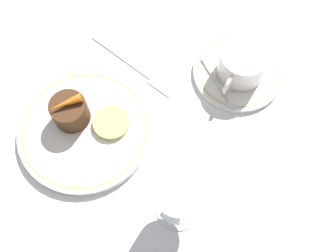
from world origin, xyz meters
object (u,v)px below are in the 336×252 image
Objects in this scene: coffee_cup at (242,63)px; fork at (141,70)px; dessert_cake at (69,113)px; wine_glass at (178,200)px; dinner_plate at (85,129)px.

coffee_cup is 0.18m from fork.
coffee_cup reaches higher than dessert_cake.
wine_glass is 1.94× the size of dessert_cake.
dinner_plate is 0.22m from wine_glass.
fork is at bearing 164.36° from dessert_cake.
coffee_cup reaches higher than dinner_plate.
coffee_cup is 0.28m from wine_glass.
wine_glass is 0.24m from dessert_cake.
wine_glass is at bearing 7.16° from coffee_cup.
dessert_cake is at bearing -94.54° from dinner_plate.
fork is at bearing -60.68° from coffee_cup.
dinner_plate is at bearing -35.55° from coffee_cup.
dessert_cake is (-0.04, -0.23, -0.04)m from wine_glass.
wine_glass is 0.28m from fork.
dinner_plate is at bearing 85.46° from dessert_cake.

